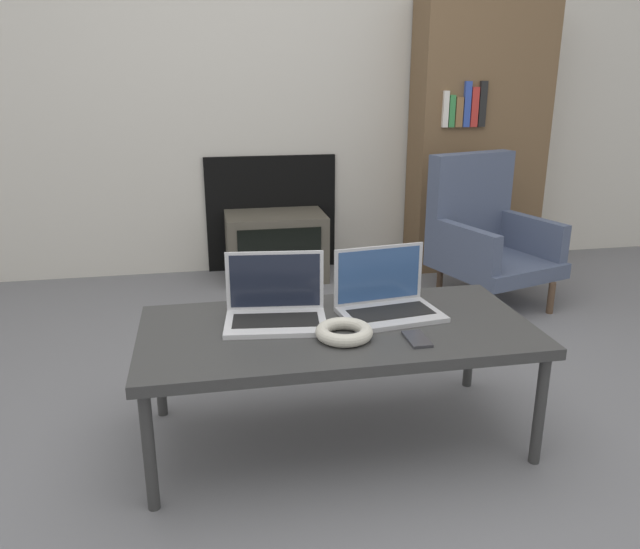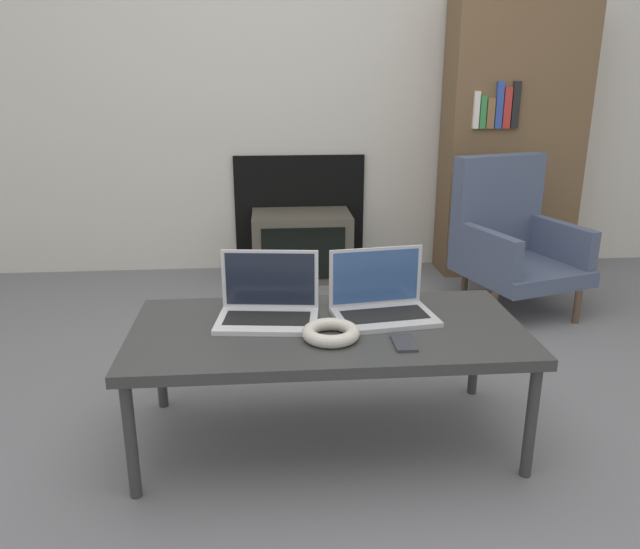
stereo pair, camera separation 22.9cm
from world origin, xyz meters
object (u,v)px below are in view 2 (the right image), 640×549
laptop_right (381,302)px  phone (404,343)px  headphones (332,333)px  armchair (510,237)px  tv (302,245)px  laptop_left (268,305)px

laptop_right → phone: bearing=-91.6°
headphones → armchair: (1.10, 1.36, -0.07)m
tv → armchair: bearing=-26.4°
headphones → phone: 0.22m
laptop_right → tv: size_ratio=0.61×
laptop_right → headphones: (-0.19, -0.18, -0.03)m
tv → armchair: 1.23m
headphones → armchair: bearing=51.0°
phone → armchair: 1.67m
laptop_left → armchair: bearing=48.8°
phone → laptop_right: bearing=96.3°
laptop_left → headphones: size_ratio=1.97×
tv → armchair: size_ratio=0.75×
tv → headphones: bearing=-90.4°
phone → armchair: (0.88, 1.42, -0.05)m
headphones → tv: 1.91m
phone → tv: (-0.20, 1.96, -0.22)m
laptop_right → phone: laptop_right is taller
headphones → armchair: size_ratio=0.23×
laptop_left → headphones: bearing=-36.9°
laptop_left → laptop_right: same height
phone → tv: 1.98m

